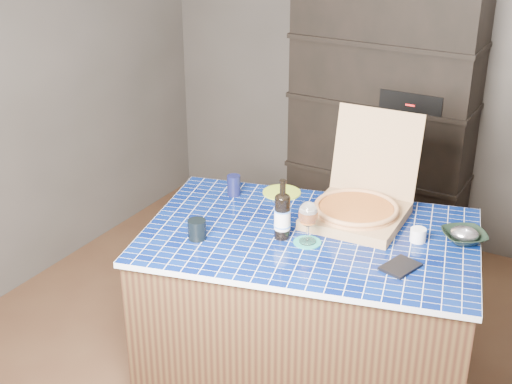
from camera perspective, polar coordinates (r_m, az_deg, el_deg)
The scene contains 14 objects.
room at distance 3.42m, azimuth 1.42°, elevation 3.99°, with size 3.50×3.50×3.50m.
shelving_unit at distance 4.86m, azimuth 10.04°, elevation 5.62°, with size 1.20×0.41×1.80m.
kitchen_island at distance 3.63m, azimuth 4.13°, elevation -9.37°, with size 1.76×1.35×0.86m.
pizza_box at distance 3.55m, azimuth 8.19°, elevation -1.10°, with size 0.47×0.57×0.49m.
mead_bottle at distance 3.32m, azimuth 2.12°, elevation -1.88°, with size 0.08×0.08×0.30m.
teal_trivet at distance 3.33m, azimuth 4.13°, elevation -4.04°, with size 0.13×0.13×0.01m, color #1B907B.
wine_glass at distance 3.26m, azimuth 4.20°, elevation -1.85°, with size 0.09×0.09×0.21m.
tumbler at distance 3.35m, azimuth -4.74°, elevation -3.00°, with size 0.09×0.09×0.10m, color black.
dvd_case at distance 3.18m, azimuth 11.47°, elevation -5.87°, with size 0.12×0.17×0.01m, color black.
bowl at distance 3.46m, azimuth 16.31°, elevation -3.44°, with size 0.20×0.20×0.05m, color black.
foil_contents at distance 3.46m, azimuth 16.34°, elevation -3.21°, with size 0.13×0.11×0.06m, color silver.
white_jar at distance 3.41m, azimuth 12.83°, elevation -3.37°, with size 0.07×0.07×0.06m, color white.
navy_cup at distance 3.78m, azimuth -1.79°, elevation 0.54°, with size 0.07×0.07×0.11m, color #0E1033.
green_trivet at distance 3.82m, azimuth 2.07°, elevation -0.03°, with size 0.20×0.20×0.01m, color #A3C62A.
Camera 1 is at (1.51, -2.83, 2.46)m, focal length 50.00 mm.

